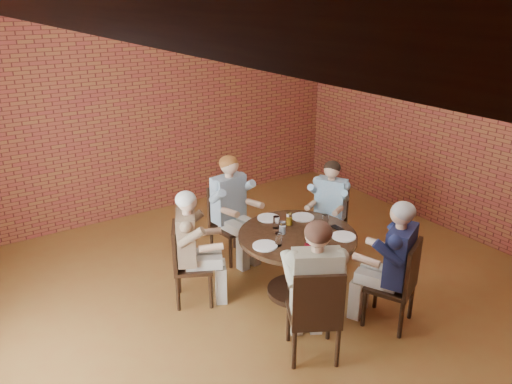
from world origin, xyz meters
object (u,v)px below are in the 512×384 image
diner_a (329,210)px  smartphone (337,228)px  dining_table (297,252)px  diner_e (392,265)px  diner_b (232,209)px  chair_a (330,218)px  chair_c (186,261)px  diner_c (193,248)px  chair_d (315,312)px  diner_d (314,290)px  chair_e (400,281)px  chair_b (228,219)px

diner_a → smartphone: size_ratio=8.73×
dining_table → diner_e: diner_e is taller
diner_b → diner_e: 2.15m
chair_a → diner_b: 1.28m
smartphone → chair_c: bearing=155.0°
diner_a → diner_c: size_ratio=0.98×
chair_d → diner_d: (0.05, 0.08, 0.17)m
diner_d → chair_c: bearing=-38.4°
diner_e → smartphone: bearing=-115.8°
chair_e → smartphone: size_ratio=6.55×
smartphone → diner_a: bearing=53.8°
diner_d → diner_e: size_ratio=1.03×
dining_table → chair_d: size_ratio=1.33×
chair_c → diner_d: diner_d is taller
chair_c → diner_e: size_ratio=0.68×
chair_b → smartphone: 1.50m
dining_table → diner_b: size_ratio=0.95×
diner_c → chair_d: 1.56m
chair_b → chair_e: bearing=-81.7°
diner_a → diner_b: (-1.06, 0.61, 0.05)m
diner_b → diner_c: bearing=-153.4°
dining_table → chair_b: 1.21m
chair_e → diner_b: bearing=-98.5°
diner_d → smartphone: size_ratio=9.60×
diner_c → diner_e: bearing=-108.1°
diner_d → dining_table: bearing=-90.0°
dining_table → chair_d: bearing=-119.6°
diner_d → chair_a: bearing=-106.3°
smartphone → chair_e: bearing=-89.1°
chair_a → chair_e: 1.64m
diner_d → smartphone: diner_d is taller
chair_d → chair_e: bearing=-153.5°
chair_c → chair_e: size_ratio=0.97×
diner_a → diner_d: bearing=-74.4°
diner_a → smartphone: diner_a is taller
dining_table → chair_e: chair_e is taller
dining_table → diner_b: diner_b is taller
chair_a → chair_e: (-0.48, -1.57, 0.02)m
chair_c → chair_d: size_ratio=0.95×
diner_b → diner_d: size_ratio=0.98×
diner_b → smartphone: 1.39m
chair_c → diner_c: (0.07, -0.04, 0.15)m
dining_table → diner_b: 1.13m
diner_c → smartphone: size_ratio=8.95×
chair_e → diner_e: 0.19m
chair_a → diner_e: bearing=-48.1°
chair_c → smartphone: chair_c is taller
dining_table → smartphone: bearing=-16.1°
diner_d → smartphone: (0.97, 0.76, 0.06)m
chair_a → chair_c: bearing=-119.5°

